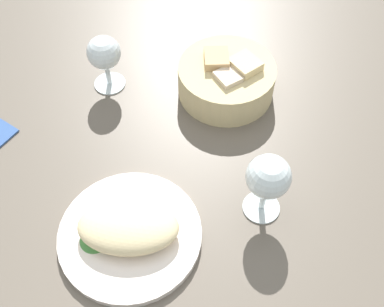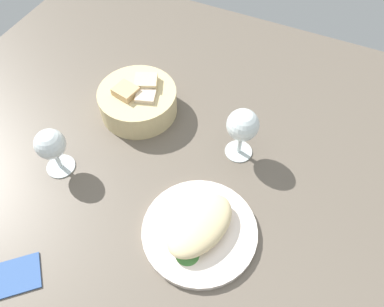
% 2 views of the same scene
% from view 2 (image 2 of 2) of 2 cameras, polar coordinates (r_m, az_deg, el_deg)
% --- Properties ---
extents(ground_plane, '(1.40, 1.40, 0.02)m').
position_cam_2_polar(ground_plane, '(0.83, -3.98, -7.76)').
color(ground_plane, '#5F5549').
extents(plate, '(0.23, 0.23, 0.01)m').
position_cam_2_polar(plate, '(0.78, 1.13, -11.48)').
color(plate, white).
rests_on(plate, ground_plane).
extents(omelette, '(0.18, 0.14, 0.04)m').
position_cam_2_polar(omelette, '(0.75, 1.17, -10.60)').
color(omelette, beige).
rests_on(omelette, plate).
extents(lettuce_garnish, '(0.05, 0.05, 0.02)m').
position_cam_2_polar(lettuce_garnish, '(0.74, -0.70, -14.52)').
color(lettuce_garnish, '#42813A').
rests_on(lettuce_garnish, plate).
extents(bread_basket, '(0.19, 0.19, 0.08)m').
position_cam_2_polar(bread_basket, '(0.95, -8.00, 7.82)').
color(bread_basket, '#CFB983').
rests_on(bread_basket, ground_plane).
extents(wine_glass_near, '(0.07, 0.07, 0.13)m').
position_cam_2_polar(wine_glass_near, '(0.82, 7.53, 3.94)').
color(wine_glass_near, silver).
rests_on(wine_glass_near, ground_plane).
extents(wine_glass_far, '(0.07, 0.07, 0.12)m').
position_cam_2_polar(wine_glass_far, '(0.85, -20.24, 1.03)').
color(wine_glass_far, silver).
rests_on(wine_glass_far, ground_plane).
extents(folded_napkin, '(0.13, 0.13, 0.01)m').
position_cam_2_polar(folded_napkin, '(0.82, -25.49, -16.31)').
color(folded_napkin, '#345591').
rests_on(folded_napkin, ground_plane).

